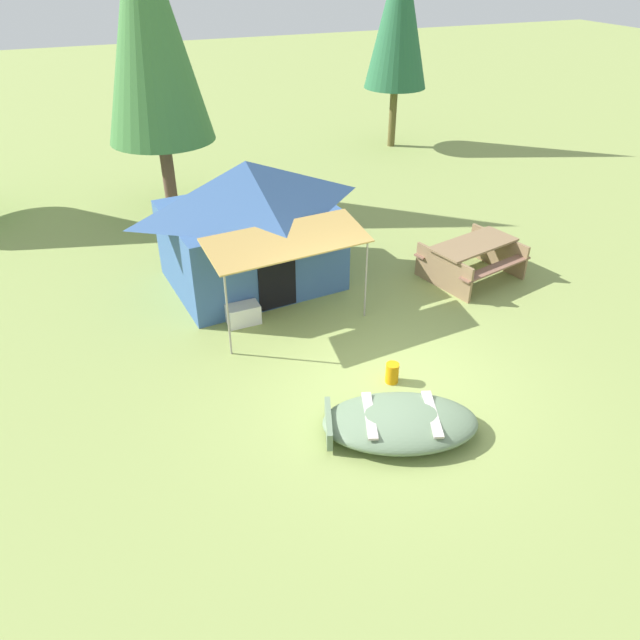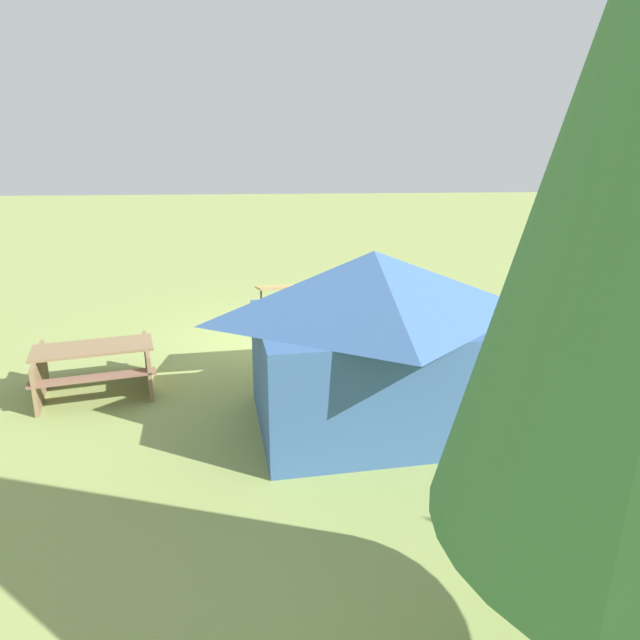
# 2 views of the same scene
# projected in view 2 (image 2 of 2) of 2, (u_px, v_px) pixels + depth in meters

# --- Properties ---
(ground_plane) EXTENTS (80.00, 80.00, 0.00)m
(ground_plane) POSITION_uv_depth(u_px,v_px,m) (290.00, 337.00, 12.27)
(ground_plane) COLOR #899B51
(beached_rowboat) EXTENTS (2.55, 1.98, 0.38)m
(beached_rowboat) POSITION_uv_depth(u_px,v_px,m) (304.00, 313.00, 13.32)
(beached_rowboat) COLOR slate
(beached_rowboat) RESTS_ON ground_plane
(canvas_cabin_tent) EXTENTS (3.69, 4.02, 2.54)m
(canvas_cabin_tent) POSITION_uv_depth(u_px,v_px,m) (372.00, 337.00, 8.09)
(canvas_cabin_tent) COLOR #385C93
(canvas_cabin_tent) RESTS_ON ground_plane
(picnic_table) EXTENTS (2.16, 1.92, 0.78)m
(picnic_table) POSITION_uv_depth(u_px,v_px,m) (95.00, 363.00, 9.42)
(picnic_table) COLOR olive
(picnic_table) RESTS_ON ground_plane
(cooler_box) EXTENTS (0.61, 0.37, 0.38)m
(cooler_box) POSITION_uv_depth(u_px,v_px,m) (391.00, 371.00, 9.91)
(cooler_box) COLOR silver
(cooler_box) RESTS_ON ground_plane
(fuel_can) EXTENTS (0.25, 0.25, 0.35)m
(fuel_can) POSITION_uv_depth(u_px,v_px,m) (285.00, 329.00, 12.24)
(fuel_can) COLOR orange
(fuel_can) RESTS_ON ground_plane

